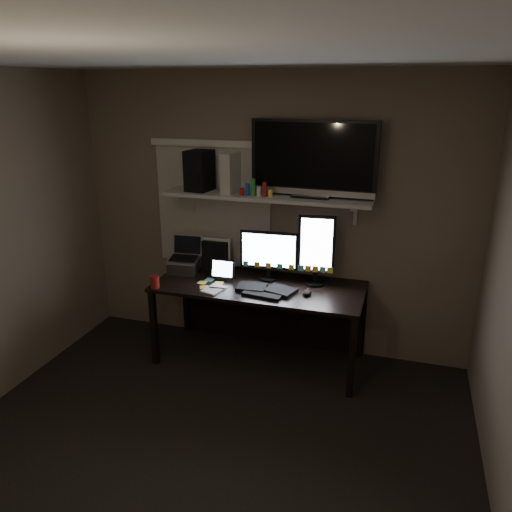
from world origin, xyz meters
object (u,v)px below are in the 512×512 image
at_px(monitor_portrait, 316,250).
at_px(mouse, 307,293).
at_px(desk, 263,298).
at_px(monitor_landscape, 269,255).
at_px(tv, 313,159).
at_px(keyboard, 266,289).
at_px(game_console, 231,172).
at_px(speaker, 199,171).
at_px(cup, 155,282).
at_px(laptop, 183,256).
at_px(tablet, 223,270).

height_order(monitor_portrait, mouse, monitor_portrait).
relative_size(desk, monitor_landscape, 3.51).
bearing_deg(tv, keyboard, -128.44).
distance_m(game_console, speaker, 0.29).
distance_m(monitor_landscape, monitor_portrait, 0.42).
height_order(desk, keyboard, keyboard).
distance_m(monitor_portrait, keyboard, 0.54).
xyz_separation_m(cup, tv, (1.22, 0.56, 1.01)).
distance_m(desk, laptop, 0.82).
xyz_separation_m(mouse, speaker, (-1.05, 0.30, 0.91)).
bearing_deg(game_console, tablet, -91.41).
bearing_deg(tv, monitor_portrait, -45.51).
xyz_separation_m(monitor_landscape, game_console, (-0.37, 0.07, 0.70)).
height_order(monitor_landscape, cup, monitor_landscape).
distance_m(tablet, speaker, 0.89).
bearing_deg(laptop, monitor_landscape, -0.83).
bearing_deg(mouse, desk, 151.77).
xyz_separation_m(mouse, game_console, (-0.76, 0.31, 0.90)).
bearing_deg(game_console, desk, -15.02).
bearing_deg(cup, tv, 24.76).
relative_size(keyboard, tablet, 2.28).
bearing_deg(mouse, tv, 96.38).
distance_m(monitor_landscape, speaker, 0.96).
xyz_separation_m(keyboard, speaker, (-0.70, 0.31, 0.91)).
relative_size(tablet, cup, 2.00).
xyz_separation_m(desk, keyboard, (0.09, -0.23, 0.19)).
bearing_deg(tablet, mouse, -8.65).
bearing_deg(keyboard, cup, -159.54).
relative_size(keyboard, mouse, 4.56).
bearing_deg(desk, laptop, -176.97).
distance_m(keyboard, speaker, 1.19).
xyz_separation_m(cup, speaker, (0.22, 0.53, 0.87)).
relative_size(keyboard, tv, 0.48).
distance_m(desk, monitor_portrait, 0.67).
height_order(laptop, game_console, game_console).
bearing_deg(monitor_landscape, laptop, -178.78).
relative_size(mouse, cup, 1.00).
distance_m(keyboard, game_console, 1.05).
bearing_deg(monitor_portrait, tv, 127.30).
distance_m(monitor_landscape, game_console, 0.79).
height_order(monitor_landscape, tv, tv).
distance_m(desk, monitor_landscape, 0.40).
relative_size(mouse, laptop, 0.34).
bearing_deg(monitor_landscape, mouse, -34.72).
bearing_deg(monitor_portrait, speaker, 172.49).
distance_m(monitor_portrait, mouse, 0.38).
distance_m(monitor_portrait, tv, 0.76).
bearing_deg(keyboard, game_console, 148.69).
relative_size(monitor_landscape, speaker, 1.46).
bearing_deg(game_console, mouse, -19.83).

